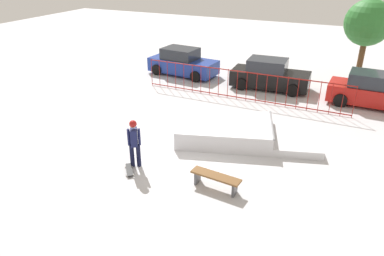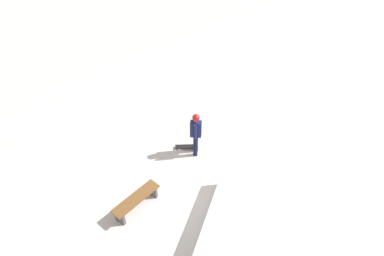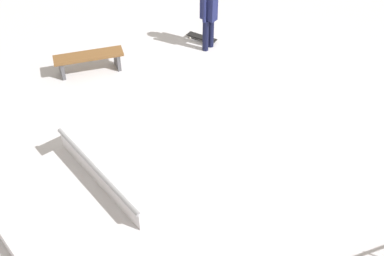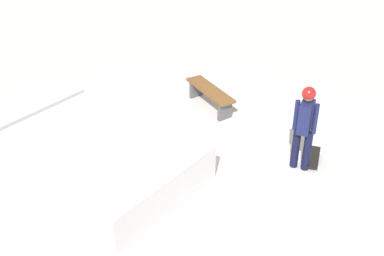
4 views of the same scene
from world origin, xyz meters
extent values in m
plane|color=silver|center=(0.00, 0.00, 0.00)|extent=(60.00, 60.00, 0.00)
cube|color=silver|center=(0.71, 1.30, 0.35)|extent=(4.19, 3.52, 0.70)
cylinder|color=black|center=(-1.24, -1.92, 0.41)|extent=(0.15, 0.15, 0.82)
cylinder|color=black|center=(-1.43, -2.03, 0.41)|extent=(0.15, 0.15, 0.82)
cube|color=#191E4C|center=(-1.34, -1.97, 1.12)|extent=(0.38, 0.44, 0.60)
cylinder|color=#191E4C|center=(-1.19, -1.89, 1.12)|extent=(0.09, 0.09, 0.60)
cylinder|color=#191E4C|center=(-1.49, -2.06, 1.12)|extent=(0.09, 0.09, 0.60)
sphere|color=tan|center=(-1.34, -1.97, 1.57)|extent=(0.22, 0.22, 0.22)
sphere|color=#A51919|center=(-1.34, -1.97, 1.60)|extent=(0.25, 0.25, 0.25)
cube|color=black|center=(-1.34, -2.38, 0.08)|extent=(0.64, 0.76, 0.02)
cylinder|color=silver|center=(-1.08, -2.54, 0.03)|extent=(0.06, 0.06, 0.06)
cylinder|color=silver|center=(-1.27, -2.68, 0.03)|extent=(0.06, 0.06, 0.06)
cylinder|color=silver|center=(-1.42, -2.09, 0.03)|extent=(0.06, 0.06, 0.06)
cylinder|color=silver|center=(-1.61, -2.23, 0.03)|extent=(0.06, 0.06, 0.06)
cube|color=brown|center=(1.65, -2.07, 0.45)|extent=(1.63, 0.57, 0.06)
cube|color=#4C4C51|center=(2.29, -2.14, 0.21)|extent=(0.08, 0.36, 0.42)
cube|color=#4C4C51|center=(1.00, -2.00, 0.21)|extent=(0.08, 0.36, 0.42)
camera|label=1|loc=(4.95, -11.01, 6.62)|focal=34.13mm
camera|label=2|loc=(5.94, 2.97, 8.63)|focal=32.19mm
camera|label=3|loc=(3.29, 8.28, 7.14)|focal=48.94mm
camera|label=4|loc=(-6.41, 4.21, 5.46)|focal=45.33mm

